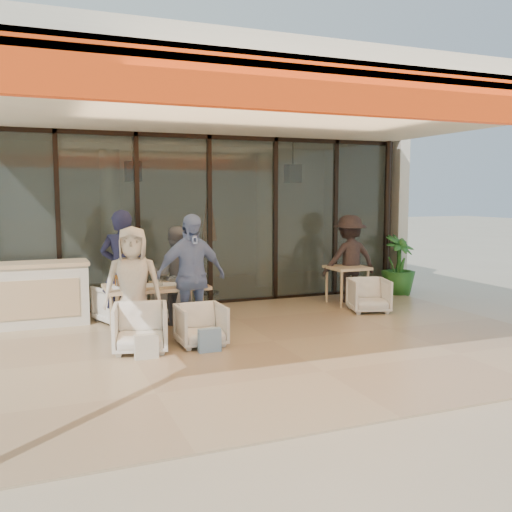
{
  "coord_description": "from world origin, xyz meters",
  "views": [
    {
      "loc": [
        -3.19,
        -7.28,
        2.13
      ],
      "look_at": [
        0.1,
        0.9,
        1.15
      ],
      "focal_mm": 40.0,
      "sensor_mm": 36.0,
      "label": 1
    }
  ],
  "objects_px": {
    "diner_grey": "(176,276)",
    "side_table": "(347,272)",
    "dining_table": "(155,289)",
    "potted_palm": "(398,265)",
    "chair_near_right": "(201,323)",
    "side_chair": "(369,294)",
    "standing_woman": "(349,259)",
    "chair_far_right": "(169,302)",
    "chair_far_left": "(119,302)",
    "diner_navy": "(123,270)",
    "diner_periwinkle": "(191,276)",
    "host_counter": "(28,295)",
    "diner_cream": "(133,285)",
    "chair_near_left": "(140,326)"
  },
  "relations": [
    {
      "from": "diner_grey",
      "to": "diner_cream",
      "type": "xyz_separation_m",
      "value": [
        -0.84,
        -0.9,
        0.03
      ]
    },
    {
      "from": "host_counter",
      "to": "diner_periwinkle",
      "type": "xyz_separation_m",
      "value": [
        2.21,
        -1.59,
        0.38
      ]
    },
    {
      "from": "chair_near_right",
      "to": "chair_near_left",
      "type": "bearing_deg",
      "value": 179.34
    },
    {
      "from": "dining_table",
      "to": "diner_grey",
      "type": "relative_size",
      "value": 0.94
    },
    {
      "from": "dining_table",
      "to": "diner_periwinkle",
      "type": "height_order",
      "value": "diner_periwinkle"
    },
    {
      "from": "dining_table",
      "to": "chair_far_left",
      "type": "distance_m",
      "value": 1.08
    },
    {
      "from": "chair_far_right",
      "to": "diner_grey",
      "type": "relative_size",
      "value": 0.37
    },
    {
      "from": "chair_near_left",
      "to": "chair_far_right",
      "type": "bearing_deg",
      "value": 77.79
    },
    {
      "from": "standing_woman",
      "to": "potted_palm",
      "type": "distance_m",
      "value": 1.47
    },
    {
      "from": "dining_table",
      "to": "chair_near_right",
      "type": "distance_m",
      "value": 1.11
    },
    {
      "from": "chair_near_left",
      "to": "chair_near_right",
      "type": "bearing_deg",
      "value": 11.64
    },
    {
      "from": "host_counter",
      "to": "potted_palm",
      "type": "xyz_separation_m",
      "value": [
        7.2,
        0.27,
        0.09
      ]
    },
    {
      "from": "dining_table",
      "to": "potted_palm",
      "type": "bearing_deg",
      "value": 14.51
    },
    {
      "from": "host_counter",
      "to": "diner_grey",
      "type": "xyz_separation_m",
      "value": [
        2.21,
        -0.69,
        0.27
      ]
    },
    {
      "from": "host_counter",
      "to": "dining_table",
      "type": "height_order",
      "value": "host_counter"
    },
    {
      "from": "diner_periwinkle",
      "to": "dining_table",
      "type": "bearing_deg",
      "value": 125.74
    },
    {
      "from": "chair_near_right",
      "to": "diner_cream",
      "type": "distance_m",
      "value": 1.1
    },
    {
      "from": "potted_palm",
      "to": "diner_cream",
      "type": "bearing_deg",
      "value": -162.31
    },
    {
      "from": "diner_cream",
      "to": "chair_near_right",
      "type": "bearing_deg",
      "value": -16.29
    },
    {
      "from": "potted_palm",
      "to": "host_counter",
      "type": "bearing_deg",
      "value": -177.86
    },
    {
      "from": "chair_near_left",
      "to": "diner_navy",
      "type": "xyz_separation_m",
      "value": [
        0.0,
        1.4,
        0.58
      ]
    },
    {
      "from": "chair_near_left",
      "to": "side_table",
      "type": "relative_size",
      "value": 0.98
    },
    {
      "from": "chair_far_left",
      "to": "potted_palm",
      "type": "bearing_deg",
      "value": 166.18
    },
    {
      "from": "host_counter",
      "to": "chair_far_right",
      "type": "bearing_deg",
      "value": -4.88
    },
    {
      "from": "chair_near_right",
      "to": "standing_woman",
      "type": "height_order",
      "value": "standing_woman"
    },
    {
      "from": "diner_grey",
      "to": "side_table",
      "type": "xyz_separation_m",
      "value": [
        3.41,
        0.39,
        -0.16
      ]
    },
    {
      "from": "chair_far_left",
      "to": "chair_near_left",
      "type": "distance_m",
      "value": 1.9
    },
    {
      "from": "chair_far_left",
      "to": "standing_woman",
      "type": "bearing_deg",
      "value": 162.85
    },
    {
      "from": "diner_cream",
      "to": "chair_far_right",
      "type": "bearing_deg",
      "value": 73.51
    },
    {
      "from": "chair_near_right",
      "to": "host_counter",
      "type": "bearing_deg",
      "value": 136.01
    },
    {
      "from": "dining_table",
      "to": "chair_near_right",
      "type": "relative_size",
      "value": 2.3
    },
    {
      "from": "diner_navy",
      "to": "standing_woman",
      "type": "distance_m",
      "value": 4.46
    },
    {
      "from": "diner_navy",
      "to": "diner_cream",
      "type": "distance_m",
      "value": 0.91
    },
    {
      "from": "chair_far_left",
      "to": "diner_cream",
      "type": "height_order",
      "value": "diner_cream"
    },
    {
      "from": "chair_far_right",
      "to": "standing_woman",
      "type": "xyz_separation_m",
      "value": [
        3.58,
        0.09,
        0.56
      ]
    },
    {
      "from": "dining_table",
      "to": "potted_palm",
      "type": "xyz_separation_m",
      "value": [
        5.42,
        1.4,
        -0.06
      ]
    },
    {
      "from": "dining_table",
      "to": "host_counter",
      "type": "bearing_deg",
      "value": 147.62
    },
    {
      "from": "side_table",
      "to": "standing_woman",
      "type": "relative_size",
      "value": 0.44
    },
    {
      "from": "chair_near_right",
      "to": "side_chair",
      "type": "relative_size",
      "value": 0.96
    },
    {
      "from": "chair_near_right",
      "to": "dining_table",
      "type": "bearing_deg",
      "value": 113.47
    },
    {
      "from": "diner_periwinkle",
      "to": "potted_palm",
      "type": "bearing_deg",
      "value": 12.98
    },
    {
      "from": "chair_near_right",
      "to": "side_chair",
      "type": "xyz_separation_m",
      "value": [
        3.41,
        1.04,
        0.01
      ]
    },
    {
      "from": "host_counter",
      "to": "side_chair",
      "type": "bearing_deg",
      "value": -10.56
    },
    {
      "from": "diner_grey",
      "to": "diner_cream",
      "type": "distance_m",
      "value": 1.23
    },
    {
      "from": "diner_cream",
      "to": "potted_palm",
      "type": "bearing_deg",
      "value": 32.16
    },
    {
      "from": "diner_cream",
      "to": "diner_periwinkle",
      "type": "xyz_separation_m",
      "value": [
        0.84,
        -0.0,
        0.08
      ]
    },
    {
      "from": "host_counter",
      "to": "side_chair",
      "type": "relative_size",
      "value": 2.72
    },
    {
      "from": "dining_table",
      "to": "chair_far_left",
      "type": "xyz_separation_m",
      "value": [
        -0.41,
        0.94,
        -0.34
      ]
    },
    {
      "from": "diner_navy",
      "to": "host_counter",
      "type": "bearing_deg",
      "value": -5.94
    },
    {
      "from": "diner_grey",
      "to": "standing_woman",
      "type": "distance_m",
      "value": 3.63
    }
  ]
}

